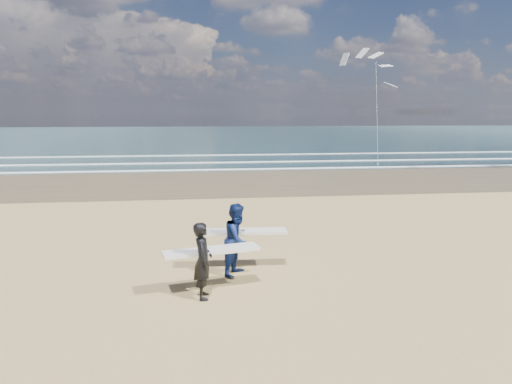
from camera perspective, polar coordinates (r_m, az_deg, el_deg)
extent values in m
cube|color=brown|center=(34.24, 28.78, 1.88)|extent=(220.00, 12.00, 0.01)
cube|color=#172F34|center=(84.00, 6.75, 7.12)|extent=(220.00, 100.00, 0.02)
cube|color=white|center=(38.20, 24.60, 2.99)|extent=(220.00, 0.50, 0.05)
cube|color=white|center=(42.24, 21.28, 3.80)|extent=(220.00, 0.50, 0.05)
cube|color=white|center=(48.03, 17.62, 4.68)|extent=(220.00, 0.50, 0.05)
imported|color=black|center=(10.22, -6.67, -8.51)|extent=(0.43, 0.64, 1.73)
cube|color=white|center=(10.52, -5.60, -7.29)|extent=(2.26, 0.99, 0.07)
imported|color=#0D1D4D|center=(11.59, -2.29, -5.91)|extent=(1.06, 1.13, 1.84)
cube|color=white|center=(11.92, -1.47, -4.95)|extent=(2.23, 0.64, 0.07)
cube|color=slate|center=(37.15, 15.00, 3.39)|extent=(0.12, 0.12, 0.10)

